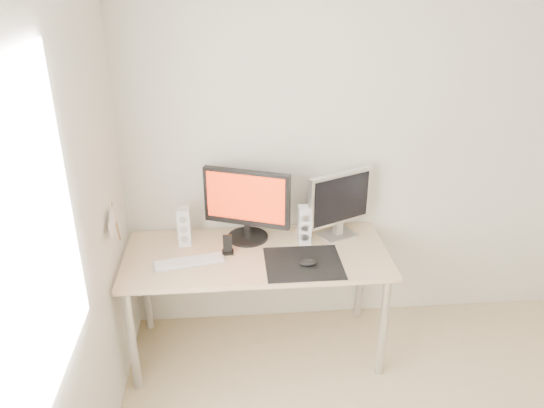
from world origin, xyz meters
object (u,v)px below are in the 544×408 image
desk (257,264)px  main_monitor (247,203)px  mouse (308,263)px  speaker_left (184,226)px  second_monitor (340,202)px  speaker_right (304,225)px  phone_dock (228,248)px  keyboard (189,262)px

desk → main_monitor: main_monitor is taller
mouse → speaker_left: (-0.73, 0.33, 0.10)m
second_monitor → speaker_right: (-0.23, -0.07, -0.12)m
desk → speaker_right: size_ratio=6.51×
mouse → speaker_right: 0.30m
main_monitor → desk: bearing=-76.1°
phone_dock → mouse: bearing=-21.7°
phone_dock → main_monitor: bearing=54.3°
keyboard → phone_dock: 0.25m
mouse → desk: bearing=149.1°
main_monitor → speaker_left: size_ratio=2.15×
desk → keyboard: bearing=-168.5°
second_monitor → keyboard: (-0.94, -0.26, -0.23)m
speaker_left → main_monitor: bearing=4.9°
mouse → desk: (-0.29, 0.17, -0.10)m
second_monitor → desk: bearing=-161.5°
mouse → keyboard: bearing=172.5°
speaker_left → phone_dock: (0.26, -0.14, -0.08)m
main_monitor → speaker_right: main_monitor is taller
desk → phone_dock: bearing=176.3°
mouse → main_monitor: main_monitor is taller
keyboard → desk: bearing=11.5°
main_monitor → speaker_right: size_ratio=2.15×
desk → phone_dock: 0.21m
main_monitor → phone_dock: main_monitor is taller
desk → phone_dock: size_ratio=12.83×
mouse → phone_dock: 0.50m
main_monitor → phone_dock: (-0.13, -0.18, -0.22)m
mouse → phone_dock: phone_dock is taller
second_monitor → phone_dock: 0.76m
mouse → main_monitor: (-0.34, 0.36, 0.23)m
second_monitor → keyboard: bearing=-164.4°
main_monitor → keyboard: main_monitor is taller
keyboard → speaker_right: bearing=15.1°
desk → speaker_right: (0.31, 0.11, 0.20)m
second_monitor → speaker_left: 0.98m
mouse → second_monitor: size_ratio=0.22×
speaker_right → desk: bearing=-160.3°
desk → speaker_left: 0.50m
mouse → main_monitor: size_ratio=0.18×
mouse → phone_dock: (-0.46, 0.18, 0.02)m
desk → second_monitor: bearing=18.5°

